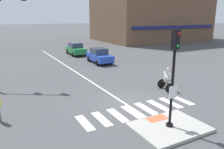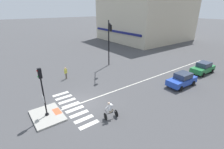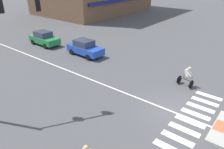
# 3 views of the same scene
# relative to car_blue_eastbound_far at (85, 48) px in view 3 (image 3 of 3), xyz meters

# --- Properties ---
(ground_plane) EXTENTS (300.00, 300.00, 0.00)m
(ground_plane) POSITION_rel_car_blue_eastbound_far_xyz_m (-3.59, -11.74, -0.81)
(ground_plane) COLOR #474749
(tactile_pad_front) EXTENTS (1.10, 0.60, 0.01)m
(tactile_pad_front) POSITION_rel_car_blue_eastbound_far_xyz_m (-3.59, -14.39, -0.66)
(tactile_pad_front) COLOR #DB5B38
(tactile_pad_front) RESTS_ON traffic_island
(crosswalk_stripe_a) EXTENTS (0.44, 1.80, 0.01)m
(crosswalk_stripe_a) POSITION_rel_car_blue_eastbound_far_xyz_m (-6.82, -12.84, -0.81)
(crosswalk_stripe_a) COLOR silver
(crosswalk_stripe_a) RESTS_ON ground
(crosswalk_stripe_b) EXTENTS (0.44, 1.80, 0.01)m
(crosswalk_stripe_b) POSITION_rel_car_blue_eastbound_far_xyz_m (-5.90, -12.84, -0.81)
(crosswalk_stripe_b) COLOR silver
(crosswalk_stripe_b) RESTS_ON ground
(crosswalk_stripe_c) EXTENTS (0.44, 1.80, 0.01)m
(crosswalk_stripe_c) POSITION_rel_car_blue_eastbound_far_xyz_m (-4.97, -12.84, -0.81)
(crosswalk_stripe_c) COLOR silver
(crosswalk_stripe_c) RESTS_ON ground
(crosswalk_stripe_d) EXTENTS (0.44, 1.80, 0.01)m
(crosswalk_stripe_d) POSITION_rel_car_blue_eastbound_far_xyz_m (-4.05, -12.84, -0.81)
(crosswalk_stripe_d) COLOR silver
(crosswalk_stripe_d) RESTS_ON ground
(crosswalk_stripe_e) EXTENTS (0.44, 1.80, 0.01)m
(crosswalk_stripe_e) POSITION_rel_car_blue_eastbound_far_xyz_m (-3.12, -12.84, -0.81)
(crosswalk_stripe_e) COLOR silver
(crosswalk_stripe_e) RESTS_ON ground
(crosswalk_stripe_f) EXTENTS (0.44, 1.80, 0.01)m
(crosswalk_stripe_f) POSITION_rel_car_blue_eastbound_far_xyz_m (-2.20, -12.84, -0.81)
(crosswalk_stripe_f) COLOR silver
(crosswalk_stripe_f) RESTS_ON ground
(crosswalk_stripe_g) EXTENTS (0.44, 1.80, 0.01)m
(crosswalk_stripe_g) POSITION_rel_car_blue_eastbound_far_xyz_m (-1.27, -12.84, -0.81)
(crosswalk_stripe_g) COLOR silver
(crosswalk_stripe_g) RESTS_ON ground
(crosswalk_stripe_h) EXTENTS (0.44, 1.80, 0.01)m
(crosswalk_stripe_h) POSITION_rel_car_blue_eastbound_far_xyz_m (-0.35, -12.84, -0.81)
(crosswalk_stripe_h) COLOR silver
(crosswalk_stripe_h) RESTS_ON ground
(lane_centre_line) EXTENTS (0.14, 28.00, 0.01)m
(lane_centre_line) POSITION_rel_car_blue_eastbound_far_xyz_m (-3.78, -1.74, -0.81)
(lane_centre_line) COLOR silver
(lane_centre_line) RESTS_ON ground
(car_blue_eastbound_far) EXTENTS (1.96, 4.16, 1.64)m
(car_blue_eastbound_far) POSITION_rel_car_blue_eastbound_far_xyz_m (0.00, 0.00, 0.00)
(car_blue_eastbound_far) COLOR #2347B7
(car_blue_eastbound_far) RESTS_ON ground
(car_green_eastbound_distant) EXTENTS (1.92, 4.14, 1.64)m
(car_green_eastbound_distant) POSITION_rel_car_blue_eastbound_far_xyz_m (-0.56, 6.32, 0.00)
(car_green_eastbound_distant) COLOR #237A3D
(car_green_eastbound_distant) RESTS_ON ground
(cyclist) EXTENTS (0.84, 1.19, 1.68)m
(cyclist) POSITION_rel_car_blue_eastbound_far_xyz_m (0.03, -10.93, 0.06)
(cyclist) COLOR black
(cyclist) RESTS_ON ground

